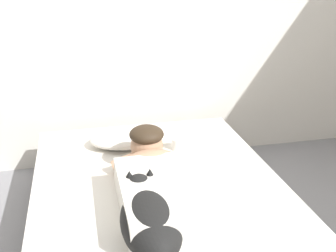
# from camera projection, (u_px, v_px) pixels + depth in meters

# --- Properties ---
(bed) EXTENTS (1.41, 2.03, 0.36)m
(bed) POSITION_uv_depth(u_px,v_px,m) (163.00, 221.00, 2.26)
(bed) COLOR #4C4742
(bed) RESTS_ON ground
(pillow) EXTENTS (0.52, 0.32, 0.11)m
(pillow) POSITION_uv_depth(u_px,v_px,m) (129.00, 137.00, 2.73)
(pillow) COLOR white
(pillow) RESTS_ON bed
(person_lying) EXTENTS (0.43, 0.92, 0.27)m
(person_lying) POSITION_uv_depth(u_px,v_px,m) (159.00, 183.00, 2.07)
(person_lying) COLOR silver
(person_lying) RESTS_ON bed
(dog) EXTENTS (0.26, 0.57, 0.21)m
(dog) POSITION_uv_depth(u_px,v_px,m) (149.00, 218.00, 1.79)
(dog) COLOR black
(dog) RESTS_ON bed
(coffee_cup) EXTENTS (0.12, 0.09, 0.07)m
(coffee_cup) POSITION_uv_depth(u_px,v_px,m) (179.00, 144.00, 2.67)
(coffee_cup) COLOR white
(coffee_cup) RESTS_ON bed
(cell_phone) EXTENTS (0.07, 0.14, 0.01)m
(cell_phone) POSITION_uv_depth(u_px,v_px,m) (139.00, 186.00, 2.24)
(cell_phone) COLOR black
(cell_phone) RESTS_ON bed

